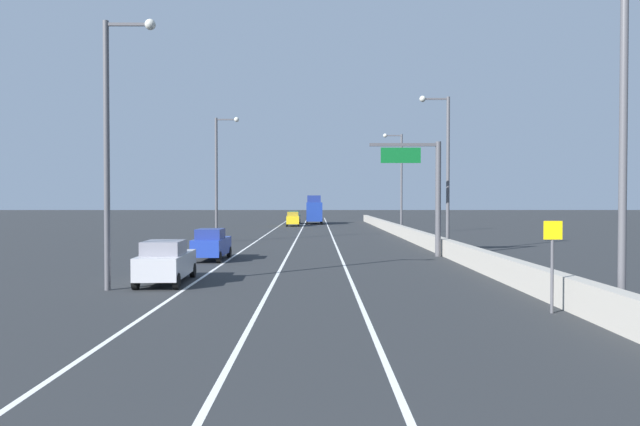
% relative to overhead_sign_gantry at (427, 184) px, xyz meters
% --- Properties ---
extents(ground_plane, '(320.00, 320.00, 0.00)m').
position_rel_overhead_sign_gantry_xyz_m(ground_plane, '(-7.14, 30.32, -4.73)').
color(ground_plane, '#26282B').
extents(lane_stripe_left, '(0.16, 130.00, 0.00)m').
position_rel_overhead_sign_gantry_xyz_m(lane_stripe_left, '(-12.64, 21.32, -4.73)').
color(lane_stripe_left, silver).
rests_on(lane_stripe_left, ground_plane).
extents(lane_stripe_center, '(0.16, 130.00, 0.00)m').
position_rel_overhead_sign_gantry_xyz_m(lane_stripe_center, '(-9.14, 21.32, -4.73)').
color(lane_stripe_center, silver).
rests_on(lane_stripe_center, ground_plane).
extents(lane_stripe_right, '(0.16, 130.00, 0.00)m').
position_rel_overhead_sign_gantry_xyz_m(lane_stripe_right, '(-5.64, 21.32, -4.73)').
color(lane_stripe_right, silver).
rests_on(lane_stripe_right, ground_plane).
extents(jersey_barrier_right, '(0.60, 120.00, 1.10)m').
position_rel_overhead_sign_gantry_xyz_m(jersey_barrier_right, '(1.34, 6.32, -4.18)').
color(jersey_barrier_right, '#9E998E').
rests_on(jersey_barrier_right, ground_plane).
extents(overhead_sign_gantry, '(4.68, 0.36, 7.50)m').
position_rel_overhead_sign_gantry_xyz_m(overhead_sign_gantry, '(0.00, 0.00, 0.00)').
color(overhead_sign_gantry, '#47474C').
rests_on(overhead_sign_gantry, ground_plane).
extents(speed_advisory_sign, '(0.60, 0.11, 3.00)m').
position_rel_overhead_sign_gantry_xyz_m(speed_advisory_sign, '(0.44, -19.70, -2.96)').
color(speed_advisory_sign, '#4C4C51').
rests_on(speed_advisory_sign, ground_plane).
extents(lamp_post_right_near, '(2.14, 0.44, 11.00)m').
position_rel_overhead_sign_gantry_xyz_m(lamp_post_right_near, '(1.98, -20.63, 1.53)').
color(lamp_post_right_near, '#4C4C51').
rests_on(lamp_post_right_near, ground_plane).
extents(lamp_post_right_second, '(2.14, 0.44, 11.00)m').
position_rel_overhead_sign_gantry_xyz_m(lamp_post_right_second, '(1.78, 2.95, 1.53)').
color(lamp_post_right_second, '#4C4C51').
rests_on(lamp_post_right_second, ground_plane).
extents(lamp_post_right_third, '(2.14, 0.44, 11.00)m').
position_rel_overhead_sign_gantry_xyz_m(lamp_post_right_third, '(1.86, 26.53, 1.53)').
color(lamp_post_right_third, '#4C4C51').
rests_on(lamp_post_right_third, ground_plane).
extents(lamp_post_left_near, '(2.14, 0.44, 11.00)m').
position_rel_overhead_sign_gantry_xyz_m(lamp_post_left_near, '(-15.49, -14.63, 1.53)').
color(lamp_post_left_near, '#4C4C51').
rests_on(lamp_post_left_near, ground_plane).
extents(lamp_post_left_mid, '(2.14, 0.44, 11.00)m').
position_rel_overhead_sign_gantry_xyz_m(lamp_post_left_mid, '(-15.81, 13.67, 1.53)').
color(lamp_post_left_mid, '#4C4C51').
rests_on(lamp_post_left_mid, ground_plane).
extents(car_silver_0, '(2.04, 4.85, 1.91)m').
position_rel_overhead_sign_gantry_xyz_m(car_silver_0, '(-13.85, -12.65, -3.77)').
color(car_silver_0, '#B7B7BC').
rests_on(car_silver_0, ground_plane).
extents(car_blue_1, '(1.85, 4.48, 1.94)m').
position_rel_overhead_sign_gantry_xyz_m(car_blue_1, '(-13.66, -2.39, -3.76)').
color(car_blue_1, '#1E389E').
rests_on(car_blue_1, ground_plane).
extents(car_green_2, '(1.89, 4.27, 2.00)m').
position_rel_overhead_sign_gantry_xyz_m(car_green_2, '(-10.81, 55.11, -3.73)').
color(car_green_2, '#196033').
rests_on(car_green_2, ground_plane).
extents(car_yellow_3, '(1.95, 4.37, 2.04)m').
position_rel_overhead_sign_gantry_xyz_m(car_yellow_3, '(-10.62, 46.12, -3.71)').
color(car_yellow_3, gold).
rests_on(car_yellow_3, ground_plane).
extents(box_truck, '(2.59, 7.78, 4.46)m').
position_rel_overhead_sign_gantry_xyz_m(box_truck, '(-7.64, 54.24, -2.68)').
color(box_truck, navy).
rests_on(box_truck, ground_plane).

